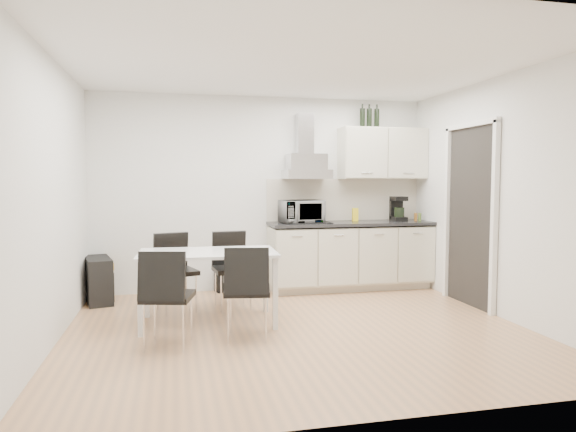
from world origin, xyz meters
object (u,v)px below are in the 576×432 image
at_px(kitchenette, 352,228).
at_px(chair_near_left, 168,298).
at_px(chair_near_right, 247,292).
at_px(floor_speaker, 223,280).
at_px(guitar_amp, 98,280).
at_px(chair_far_left, 176,273).
at_px(dining_table, 208,259).
at_px(chair_far_right, 233,270).

relative_size(kitchenette, chair_near_left, 2.86).
bearing_deg(chair_near_left, chair_near_right, 20.73).
bearing_deg(floor_speaker, guitar_amp, 172.02).
height_order(chair_far_left, guitar_amp, chair_far_left).
bearing_deg(guitar_amp, floor_speaker, -4.30).
xyz_separation_m(kitchenette, dining_table, (-2.03, -1.31, -0.16)).
xyz_separation_m(chair_far_left, chair_far_right, (0.64, 0.02, 0.00)).
xyz_separation_m(kitchenette, chair_near_right, (-1.71, -1.89, -0.39)).
height_order(dining_table, chair_near_left, chair_near_left).
xyz_separation_m(chair_far_right, floor_speaker, (-0.03, 0.89, -0.29)).
distance_m(chair_far_right, guitar_amp, 1.69).
relative_size(kitchenette, floor_speaker, 8.28).
relative_size(dining_table, guitar_amp, 2.04).
distance_m(chair_near_left, chair_near_right, 0.73).
relative_size(chair_near_left, guitar_amp, 1.26).
bearing_deg(chair_far_right, floor_speaker, -93.99).
height_order(dining_table, chair_near_right, chair_near_right).
relative_size(chair_far_left, guitar_amp, 1.26).
bearing_deg(chair_near_left, guitar_amp, 127.63).
relative_size(kitchenette, chair_far_left, 2.86).
distance_m(chair_far_right, chair_near_left, 1.45).
relative_size(chair_far_left, chair_near_left, 1.00).
relative_size(dining_table, floor_speaker, 4.68).
relative_size(chair_far_right, chair_near_right, 1.00).
bearing_deg(guitar_amp, kitchenette, -12.11).
distance_m(chair_far_left, guitar_amp, 1.15).
relative_size(dining_table, chair_far_left, 1.62).
bearing_deg(kitchenette, chair_far_right, -157.09).
xyz_separation_m(dining_table, floor_speaker, (0.29, 1.47, -0.52)).
relative_size(chair_near_right, floor_speaker, 2.89).
relative_size(dining_table, chair_near_left, 1.62).
distance_m(kitchenette, chair_near_right, 2.58).
bearing_deg(floor_speaker, chair_near_right, -106.17).
height_order(chair_far_left, chair_near_left, same).
distance_m(kitchenette, chair_near_left, 3.16).
distance_m(dining_table, guitar_amp, 1.79).
bearing_deg(chair_far_left, guitar_amp, -52.69).
xyz_separation_m(chair_far_right, chair_near_left, (-0.72, -1.26, 0.00)).
relative_size(dining_table, chair_far_right, 1.62).
xyz_separation_m(chair_far_left, chair_near_left, (-0.08, -1.24, 0.00)).
xyz_separation_m(chair_near_right, floor_speaker, (-0.04, 2.05, -0.29)).
relative_size(chair_far_right, guitar_amp, 1.26).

